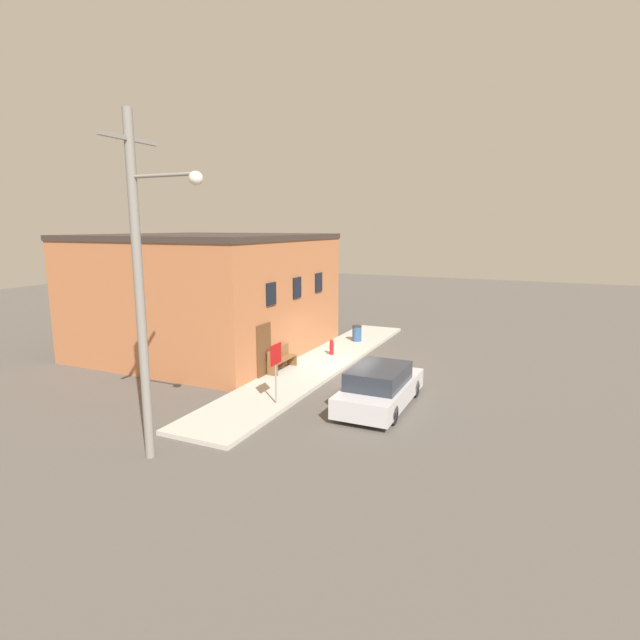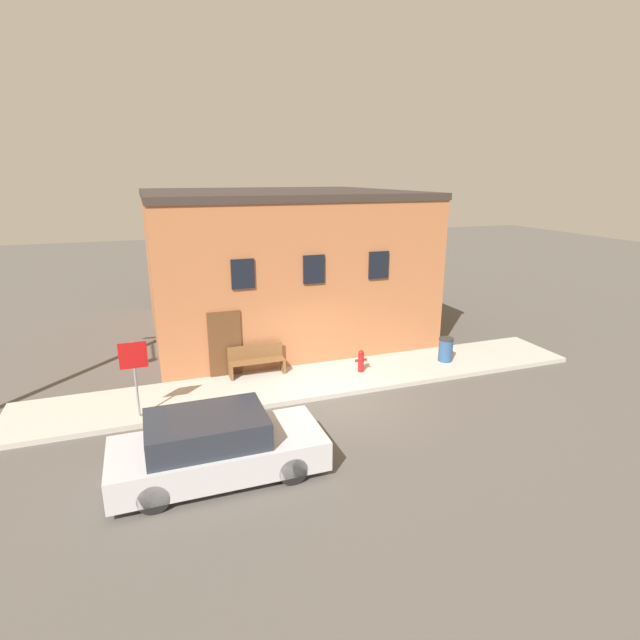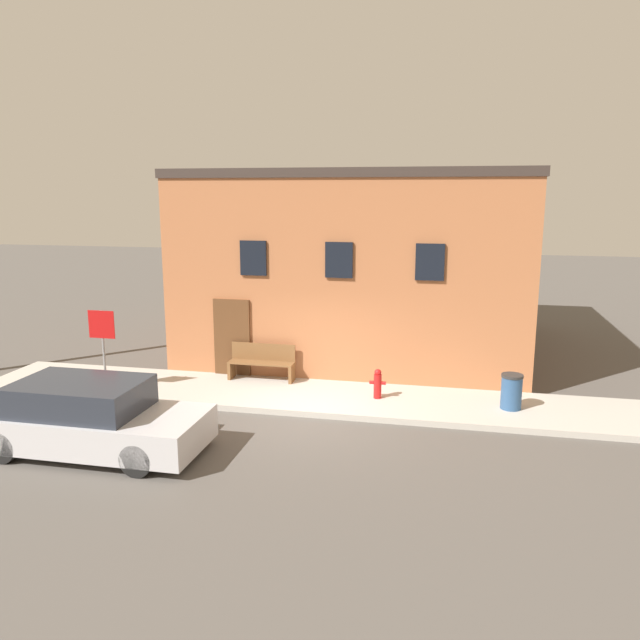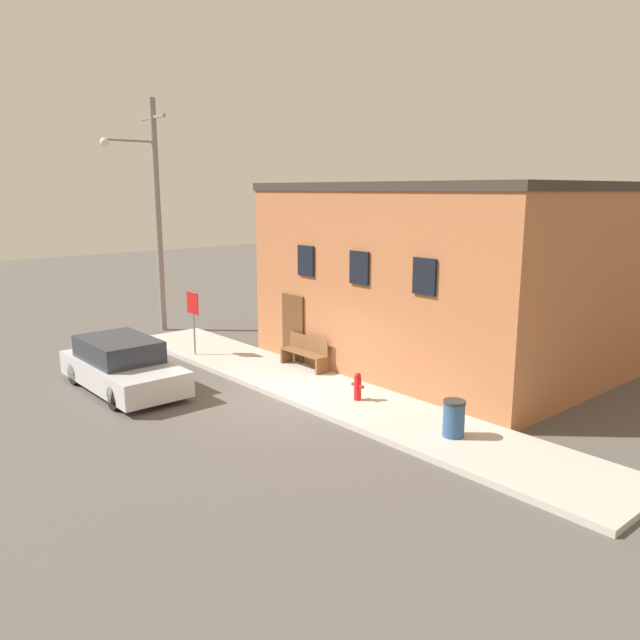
{
  "view_description": "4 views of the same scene",
  "coord_description": "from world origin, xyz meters",
  "px_view_note": "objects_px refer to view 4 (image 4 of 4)",
  "views": [
    {
      "loc": [
        -18.94,
        -7.46,
        5.96
      ],
      "look_at": [
        0.1,
        1.24,
        2.0
      ],
      "focal_mm": 28.0,
      "sensor_mm": 36.0,
      "label": 1
    },
    {
      "loc": [
        -4.73,
        -12.17,
        6.17
      ],
      "look_at": [
        0.1,
        1.24,
        2.0
      ],
      "focal_mm": 28.0,
      "sensor_mm": 36.0,
      "label": 2
    },
    {
      "loc": [
        3.16,
        -12.93,
        4.98
      ],
      "look_at": [
        0.1,
        1.24,
        2.0
      ],
      "focal_mm": 35.0,
      "sensor_mm": 36.0,
      "label": 3
    },
    {
      "loc": [
        12.26,
        -9.3,
        5.37
      ],
      "look_at": [
        0.1,
        1.24,
        2.0
      ],
      "focal_mm": 35.0,
      "sensor_mm": 36.0,
      "label": 4
    }
  ],
  "objects_px": {
    "bench": "(305,352)",
    "parked_car": "(122,366)",
    "utility_pole": "(154,209)",
    "stop_sign": "(193,311)",
    "fire_hydrant": "(358,386)",
    "trash_bin": "(454,418)"
  },
  "relations": [
    {
      "from": "bench",
      "to": "parked_car",
      "type": "bearing_deg",
      "value": -112.23
    },
    {
      "from": "utility_pole",
      "to": "stop_sign",
      "type": "bearing_deg",
      "value": -13.5
    },
    {
      "from": "bench",
      "to": "parked_car",
      "type": "xyz_separation_m",
      "value": [
        -1.98,
        -4.85,
        0.06
      ]
    },
    {
      "from": "utility_pole",
      "to": "parked_car",
      "type": "bearing_deg",
      "value": -34.63
    },
    {
      "from": "fire_hydrant",
      "to": "trash_bin",
      "type": "xyz_separation_m",
      "value": [
        3.06,
        -0.09,
        0.05
      ]
    },
    {
      "from": "fire_hydrant",
      "to": "bench",
      "type": "height_order",
      "value": "bench"
    },
    {
      "from": "bench",
      "to": "stop_sign",
      "type": "bearing_deg",
      "value": -153.36
    },
    {
      "from": "trash_bin",
      "to": "utility_pole",
      "type": "relative_size",
      "value": 0.09
    },
    {
      "from": "stop_sign",
      "to": "bench",
      "type": "height_order",
      "value": "stop_sign"
    },
    {
      "from": "stop_sign",
      "to": "utility_pole",
      "type": "xyz_separation_m",
      "value": [
        -4.54,
        1.09,
        3.11
      ]
    },
    {
      "from": "fire_hydrant",
      "to": "bench",
      "type": "xyz_separation_m",
      "value": [
        -3.16,
        0.9,
        0.11
      ]
    },
    {
      "from": "trash_bin",
      "to": "fire_hydrant",
      "type": "bearing_deg",
      "value": 178.25
    },
    {
      "from": "trash_bin",
      "to": "utility_pole",
      "type": "xyz_separation_m",
      "value": [
        -14.26,
        0.32,
        4.12
      ]
    },
    {
      "from": "fire_hydrant",
      "to": "parked_car",
      "type": "xyz_separation_m",
      "value": [
        -5.14,
        -3.96,
        0.17
      ]
    },
    {
      "from": "trash_bin",
      "to": "stop_sign",
      "type": "bearing_deg",
      "value": -175.49
    },
    {
      "from": "bench",
      "to": "utility_pole",
      "type": "distance_m",
      "value": 9.04
    },
    {
      "from": "parked_car",
      "to": "utility_pole",
      "type": "bearing_deg",
      "value": 145.37
    },
    {
      "from": "bench",
      "to": "utility_pole",
      "type": "xyz_separation_m",
      "value": [
        -8.04,
        -0.67,
        4.06
      ]
    },
    {
      "from": "fire_hydrant",
      "to": "utility_pole",
      "type": "relative_size",
      "value": 0.08
    },
    {
      "from": "utility_pole",
      "to": "parked_car",
      "type": "xyz_separation_m",
      "value": [
        6.06,
        -4.19,
        -4.0
      ]
    },
    {
      "from": "parked_car",
      "to": "fire_hydrant",
      "type": "bearing_deg",
      "value": 37.56
    },
    {
      "from": "stop_sign",
      "to": "bench",
      "type": "relative_size",
      "value": 1.17
    }
  ]
}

